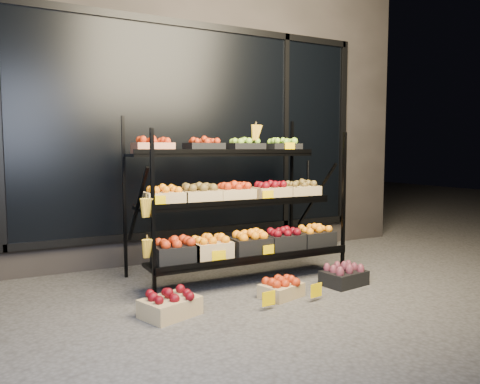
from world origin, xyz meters
TOP-DOWN VIEW (x-y plane):
  - ground at (0.00, 0.00)m, footprint 24.00×24.00m
  - building at (0.00, 2.59)m, footprint 6.00×2.08m
  - display_rack at (-0.01, 0.60)m, footprint 2.18×1.02m
  - tag_floor_a at (-0.24, -0.40)m, footprint 0.13×0.01m
  - tag_floor_b at (0.25, -0.40)m, footprint 0.13×0.01m
  - floor_crate_left at (-1.00, -0.15)m, footprint 0.51×0.44m
  - floor_crate_midright at (0.04, -0.16)m, footprint 0.42×0.35m
  - floor_crate_right at (0.79, -0.12)m, footprint 0.45×0.36m

SIDE VIEW (x-z plane):
  - ground at x=0.00m, z-range 0.00..0.00m
  - tag_floor_a at x=-0.24m, z-range 0.00..0.12m
  - tag_floor_b at x=0.25m, z-range 0.00..0.12m
  - floor_crate_midright at x=0.04m, z-range -0.01..0.18m
  - floor_crate_right at x=0.79m, z-range -0.01..0.20m
  - floor_crate_left at x=-1.00m, z-range -0.01..0.21m
  - display_rack at x=-0.01m, z-range -0.07..1.64m
  - building at x=0.00m, z-range 0.00..3.50m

